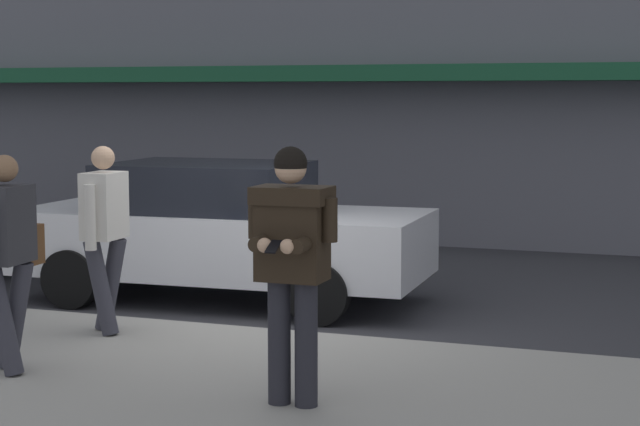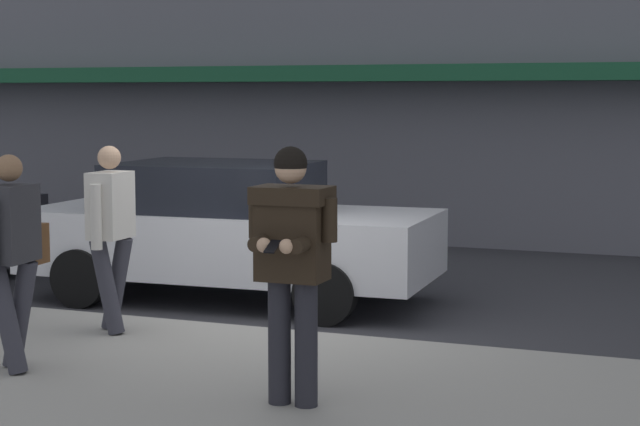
% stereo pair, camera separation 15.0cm
% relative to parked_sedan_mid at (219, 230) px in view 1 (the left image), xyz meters
% --- Properties ---
extents(ground_plane, '(80.00, 80.00, 0.00)m').
position_rel_parked_sedan_mid_xyz_m(ground_plane, '(1.13, -1.49, -0.79)').
color(ground_plane, '#333338').
extents(curb_paint_line, '(28.00, 0.12, 0.01)m').
position_rel_parked_sedan_mid_xyz_m(curb_paint_line, '(2.13, -1.44, -0.79)').
color(curb_paint_line, silver).
rests_on(curb_paint_line, ground).
extents(parked_sedan_mid, '(4.57, 2.07, 1.54)m').
position_rel_parked_sedan_mid_xyz_m(parked_sedan_mid, '(0.00, 0.00, 0.00)').
color(parked_sedan_mid, silver).
rests_on(parked_sedan_mid, ground).
extents(man_texting_on_phone, '(0.65, 0.58, 1.81)m').
position_rel_parked_sedan_mid_xyz_m(man_texting_on_phone, '(2.41, -3.89, 0.46)').
color(man_texting_on_phone, '#23232B').
rests_on(man_texting_on_phone, sidewalk).
extents(pedestrian_in_light_coat, '(0.34, 0.60, 1.70)m').
position_rel_parked_sedan_mid_xyz_m(pedestrian_in_light_coat, '(-0.01, -2.35, 0.32)').
color(pedestrian_in_light_coat, '#33333D').
rests_on(pedestrian_in_light_coat, sidewalk).
extents(pedestrian_with_bag, '(0.35, 0.72, 1.70)m').
position_rel_parked_sedan_mid_xyz_m(pedestrian_with_bag, '(0.02, -3.79, 0.32)').
color(pedestrian_with_bag, '#33333D').
rests_on(pedestrian_with_bag, sidewalk).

